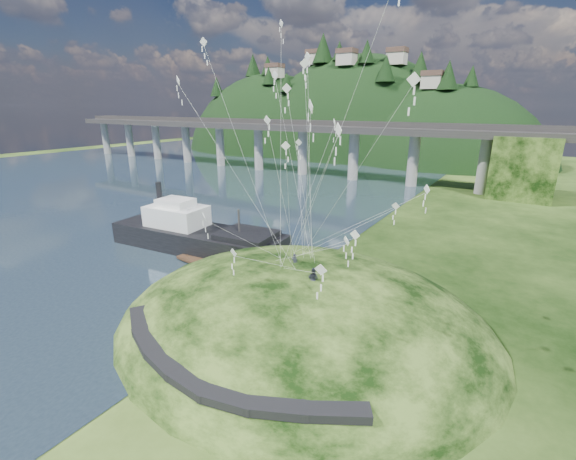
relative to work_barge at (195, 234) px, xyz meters
The scene contains 10 objects.
ground 17.33m from the work_barge, 36.39° to the right, with size 320.00×320.00×0.00m, color black.
water 61.48m from the work_barge, 161.20° to the left, with size 240.00×240.00×0.00m, color #2E4354.
grass_hill 23.62m from the work_barge, 20.58° to the right, with size 36.00×32.00×13.00m.
footpath 29.18m from the work_barge, 43.12° to the right, with size 22.29×5.84×0.83m.
bridge 61.64m from the work_barge, 101.91° to the left, with size 160.00×11.00×15.00m.
far_ridge 116.26m from the work_barge, 104.88° to the left, with size 153.00×70.00×94.50m.
work_barge is the anchor object (origin of this frame).
wooden_dock 8.52m from the work_barge, 29.59° to the right, with size 12.66×3.48×0.89m.
kite_flyers 24.53m from the work_barge, 20.55° to the right, with size 4.11×2.94×2.00m.
kite_swarm 27.75m from the work_barge, 21.51° to the right, with size 21.20×16.58×21.35m.
Camera 1 is at (23.83, -25.03, 18.96)m, focal length 24.00 mm.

